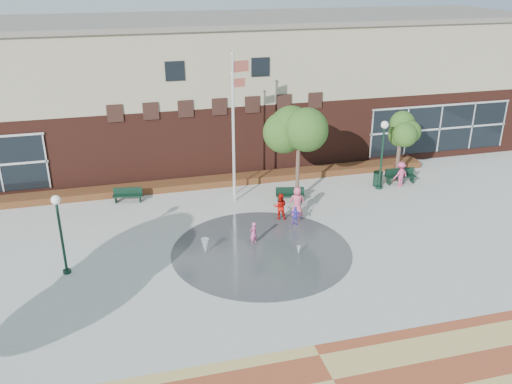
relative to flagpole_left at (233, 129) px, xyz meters
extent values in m
plane|color=#666056|center=(-0.25, -9.87, -3.95)|extent=(120.00, 120.00, 0.00)
cube|color=#A8A8A0|center=(-0.25, -5.87, -3.95)|extent=(46.00, 18.00, 0.01)
cylinder|color=#383A3D|center=(-0.25, -6.87, -3.95)|extent=(8.40, 8.40, 0.01)
cube|color=#472017|center=(-0.25, 7.63, -1.70)|extent=(44.00, 10.00, 4.50)
cube|color=gray|center=(-0.25, 7.63, 2.80)|extent=(44.00, 10.00, 4.50)
cube|color=slate|center=(-0.25, 7.63, 5.10)|extent=(44.40, 10.40, 0.30)
cube|color=black|center=(14.75, 2.61, -1.84)|extent=(10.00, 0.12, 3.19)
cube|color=black|center=(-2.75, 2.61, 2.84)|extent=(1.10, 0.10, 1.10)
cube|color=black|center=(2.25, 2.61, 2.84)|extent=(1.10, 0.10, 1.10)
cube|color=maroon|center=(-0.25, 1.73, -3.95)|extent=(26.00, 1.20, 0.40)
cylinder|color=white|center=(-0.04, -0.01, -0.46)|extent=(0.09, 0.09, 6.99)
sphere|color=white|center=(-0.04, -0.01, 3.08)|extent=(0.14, 0.14, 0.14)
cube|color=#A8483D|center=(0.34, 0.06, 2.53)|extent=(0.76, 0.14, 0.47)
cylinder|color=white|center=(-0.18, -0.92, 0.11)|extent=(0.10, 0.10, 8.12)
sphere|color=white|center=(-0.18, -0.92, 4.22)|extent=(0.17, 0.17, 0.17)
cube|color=#A8483D|center=(0.27, -0.79, 3.55)|extent=(0.91, 0.27, 0.57)
cylinder|color=black|center=(-8.93, -6.56, -2.30)|extent=(0.12, 0.12, 3.30)
cylinder|color=black|center=(-8.93, -6.56, -3.88)|extent=(0.35, 0.35, 0.16)
sphere|color=silver|center=(-8.93, -6.56, -0.48)|extent=(0.39, 0.39, 0.39)
cylinder|color=black|center=(8.51, -1.35, -2.08)|extent=(0.13, 0.13, 3.74)
cylinder|color=black|center=(8.51, -1.35, -3.87)|extent=(0.40, 0.40, 0.18)
sphere|color=silver|center=(8.51, -1.35, -0.01)|extent=(0.44, 0.44, 0.44)
cube|color=black|center=(-6.02, 0.47, -3.55)|extent=(1.67, 0.73, 0.05)
cube|color=black|center=(-5.99, 0.66, -3.34)|extent=(1.60, 0.33, 0.40)
cube|color=black|center=(2.80, -1.80, -3.55)|extent=(1.66, 0.79, 0.05)
cube|color=black|center=(2.85, -1.61, -3.35)|extent=(1.57, 0.40, 0.40)
cube|color=black|center=(10.13, -0.95, -3.49)|extent=(1.88, 0.65, 0.06)
cube|color=black|center=(10.15, -0.72, -3.26)|extent=(1.84, 0.19, 0.46)
cylinder|color=black|center=(8.59, -0.97, -3.52)|extent=(0.53, 0.53, 0.88)
cylinder|color=black|center=(8.59, -0.97, -3.06)|extent=(0.56, 0.56, 0.05)
cylinder|color=#4A352B|center=(3.25, -1.65, -2.41)|extent=(0.21, 0.21, 3.09)
cylinder|color=#4A352B|center=(10.10, -0.46, -2.65)|extent=(0.23, 0.23, 2.61)
cone|color=white|center=(-2.82, -6.42, -3.95)|extent=(0.37, 0.37, 0.73)
cone|color=white|center=(1.30, -7.66, -3.95)|extent=(0.20, 0.20, 0.44)
imported|color=#CB4C87|center=(-0.44, -6.10, -3.38)|extent=(0.50, 0.44, 1.15)
imported|color=red|center=(1.59, -3.81, -3.23)|extent=(0.84, 0.74, 1.46)
imported|color=#CB506B|center=(2.56, -3.69, -3.12)|extent=(0.93, 0.74, 1.67)
imported|color=#453CC4|center=(2.13, -4.71, -3.43)|extent=(0.64, 0.59, 1.05)
imported|color=#CC4577|center=(9.89, -1.31, -3.18)|extent=(1.12, 0.81, 1.55)
camera|label=1|loc=(-6.16, -28.24, 8.50)|focal=38.00mm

